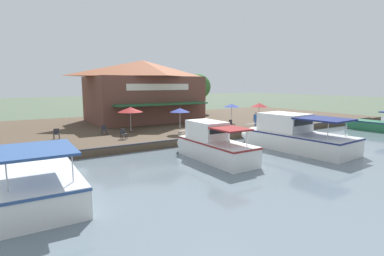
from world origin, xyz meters
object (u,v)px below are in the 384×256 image
object	(u,v)px
motorboat_far_downstream	(209,144)
mooring_post	(267,124)
patio_umbrella_far_corner	(232,106)
tree_upstream_bank	(167,87)
cafe_chair_facing_river	(123,133)
tree_downstream_bank	(198,87)
patio_umbrella_by_entrance	(259,105)
patio_umbrella_near_quay_edge	(130,110)
person_near_entrance	(256,118)
cafe_chair_under_first_umbrella	(231,124)
patio_umbrella_mid_patio_left	(180,110)
cafe_chair_far_corner_seat	(260,123)
waterfront_restaurant	(143,90)
motorboat_nearest_quay	(373,125)
motorboat_outer_channel	(288,135)
cafe_chair_back_row_seat	(104,129)
cafe_chair_beside_entrance	(56,133)
motorboat_fourth_along	(36,176)

from	to	relation	value
motorboat_far_downstream	mooring_post	xyz separation A→B (m)	(-4.66, 10.37, 0.10)
patio_umbrella_far_corner	tree_upstream_bank	bearing A→B (deg)	177.46
cafe_chair_facing_river	motorboat_far_downstream	bearing A→B (deg)	25.88
patio_umbrella_far_corner	tree_downstream_bank	bearing A→B (deg)	159.72
patio_umbrella_by_entrance	patio_umbrella_near_quay_edge	world-z (taller)	patio_umbrella_by_entrance
patio_umbrella_far_corner	person_near_entrance	world-z (taller)	patio_umbrella_far_corner
cafe_chair_under_first_umbrella	motorboat_far_downstream	world-z (taller)	motorboat_far_downstream
patio_umbrella_near_quay_edge	tree_upstream_bank	bearing A→B (deg)	140.75
cafe_chair_facing_river	motorboat_far_downstream	distance (m)	7.92
person_near_entrance	motorboat_far_downstream	xyz separation A→B (m)	(5.09, -9.26, -0.71)
patio_umbrella_mid_patio_left	cafe_chair_far_corner_seat	size ratio (longest dim) A/B	2.71
waterfront_restaurant	patio_umbrella_far_corner	world-z (taller)	waterfront_restaurant
motorboat_far_downstream	motorboat_nearest_quay	distance (m)	21.95
patio_umbrella_near_quay_edge	motorboat_outer_channel	xyz separation A→B (m)	(10.87, 8.76, -1.63)
waterfront_restaurant	motorboat_nearest_quay	bearing A→B (deg)	47.49
cafe_chair_far_corner_seat	person_near_entrance	world-z (taller)	person_near_entrance
patio_umbrella_near_quay_edge	person_near_entrance	size ratio (longest dim) A/B	1.34
cafe_chair_back_row_seat	cafe_chair_under_first_umbrella	bearing A→B (deg)	75.97
motorboat_outer_channel	tree_upstream_bank	size ratio (longest dim) A/B	1.60
patio_umbrella_far_corner	mooring_post	xyz separation A→B (m)	(3.28, 1.83, -1.70)
patio_umbrella_far_corner	cafe_chair_facing_river	world-z (taller)	patio_umbrella_far_corner
patio_umbrella_by_entrance	person_near_entrance	world-z (taller)	patio_umbrella_by_entrance
motorboat_far_downstream	cafe_chair_back_row_seat	bearing A→B (deg)	-157.59
cafe_chair_back_row_seat	tree_downstream_bank	distance (m)	21.94
cafe_chair_far_corner_seat	patio_umbrella_by_entrance	bearing A→B (deg)	143.81
patio_umbrella_by_entrance	patio_umbrella_far_corner	bearing A→B (deg)	-114.54
cafe_chair_far_corner_seat	waterfront_restaurant	bearing A→B (deg)	-147.38
cafe_chair_beside_entrance	cafe_chair_under_first_umbrella	bearing A→B (deg)	79.73
person_near_entrance	tree_downstream_bank	xyz separation A→B (m)	(-17.12, 4.55, 2.81)
cafe_chair_under_first_umbrella	motorboat_fourth_along	distance (m)	19.99
patio_umbrella_far_corner	motorboat_far_downstream	xyz separation A→B (m)	(7.95, -8.54, -1.80)
tree_upstream_bank	cafe_chair_under_first_umbrella	bearing A→B (deg)	-4.86
waterfront_restaurant	motorboat_fourth_along	size ratio (longest dim) A/B	1.50
waterfront_restaurant	patio_umbrella_mid_patio_left	world-z (taller)	waterfront_restaurant
patio_umbrella_mid_patio_left	cafe_chair_beside_entrance	world-z (taller)	patio_umbrella_mid_patio_left
patio_umbrella_far_corner	cafe_chair_facing_river	distance (m)	12.15
cafe_chair_facing_river	tree_downstream_bank	xyz separation A→B (m)	(-15.08, 17.27, 3.44)
tree_upstream_bank	patio_umbrella_mid_patio_left	bearing A→B (deg)	-24.16
patio_umbrella_near_quay_edge	cafe_chair_facing_river	bearing A→B (deg)	-30.51
patio_umbrella_far_corner	tree_downstream_bank	world-z (taller)	tree_downstream_bank
cafe_chair_facing_river	tree_upstream_bank	size ratio (longest dim) A/B	0.14
patio_umbrella_mid_patio_left	cafe_chair_facing_river	world-z (taller)	patio_umbrella_mid_patio_left
patio_umbrella_near_quay_edge	cafe_chair_far_corner_seat	size ratio (longest dim) A/B	2.77
waterfront_restaurant	patio_umbrella_near_quay_edge	distance (m)	9.01
cafe_chair_facing_river	motorboat_outer_channel	distance (m)	13.13
cafe_chair_under_first_umbrella	tree_downstream_bank	bearing A→B (deg)	158.44
cafe_chair_back_row_seat	cafe_chair_far_corner_seat	bearing A→B (deg)	73.88
cafe_chair_back_row_seat	motorboat_nearest_quay	xyz separation A→B (m)	(9.72, 26.11, -0.42)
patio_umbrella_near_quay_edge	motorboat_outer_channel	bearing A→B (deg)	38.87
patio_umbrella_near_quay_edge	motorboat_outer_channel	world-z (taller)	patio_umbrella_near_quay_edge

